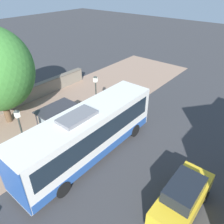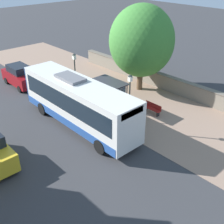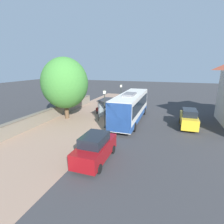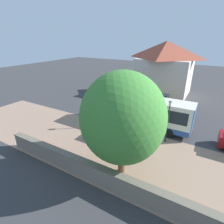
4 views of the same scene
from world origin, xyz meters
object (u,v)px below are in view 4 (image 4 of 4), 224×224
bus (144,111)px  bus_shelter (132,119)px  parked_car_far_lane (159,101)px  street_lamp_far (168,118)px  pedestrian (108,115)px  street_lamp_near (111,106)px  bench (99,137)px  shade_tree (123,118)px

bus → bus_shelter: bearing=-179.5°
bus_shelter → parked_car_far_lane: bus_shelter is taller
bus → bus_shelter: 3.36m
bus_shelter → street_lamp_far: bearing=-70.5°
pedestrian → street_lamp_near: bearing=-125.1°
bench → shade_tree: size_ratio=0.20×
bench → bus_shelter: bearing=-51.9°
bus → street_lamp_far: (-2.20, -3.27, 0.69)m
street_lamp_near → shade_tree: shade_tree is taller
street_lamp_near → street_lamp_far: bearing=-90.4°
bus_shelter → shade_tree: shade_tree is taller
street_lamp_near → parked_car_far_lane: street_lamp_near is taller
street_lamp_far → bus: bearing=56.1°
pedestrian → bus: bearing=-68.3°
bus → street_lamp_near: size_ratio=2.47×
bus_shelter → parked_car_far_lane: (10.11, 0.02, -1.15)m
bus → pedestrian: 4.34m
bus → shade_tree: size_ratio=1.37×
street_lamp_near → shade_tree: size_ratio=0.55×
shade_tree → parked_car_far_lane: size_ratio=1.79×
bus_shelter → street_lamp_far: street_lamp_far is taller
pedestrian → shade_tree: bearing=-141.6°
pedestrian → street_lamp_far: bearing=-95.0°
parked_car_far_lane → pedestrian: bearing=154.6°
pedestrian → parked_car_far_lane: parked_car_far_lane is taller
bus_shelter → street_lamp_near: size_ratio=0.66×
parked_car_far_lane → shade_tree: bearing=-174.7°
bench → parked_car_far_lane: 12.51m
bench → street_lamp_far: size_ratio=0.36×
bus → street_lamp_near: bearing=124.6°
bus_shelter → street_lamp_far: (1.15, -3.24, 0.44)m
street_lamp_far → shade_tree: (-6.14, 1.86, 2.07)m
bus → shade_tree: bearing=-170.4°
shade_tree → bus: bearing=9.6°
street_lamp_near → street_lamp_far: (-0.05, -6.40, 0.01)m
street_lamp_near → bus: bearing=-55.4°
pedestrian → street_lamp_far: street_lamp_far is taller
bus_shelter → parked_car_far_lane: bearing=0.1°
bus → pedestrian: size_ratio=6.15×
pedestrian → street_lamp_near: 1.85m
bench → shade_tree: bearing=-125.5°
bus → parked_car_far_lane: 6.82m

